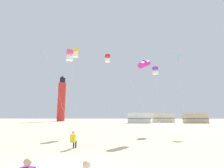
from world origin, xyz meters
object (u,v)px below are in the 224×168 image
at_px(kite_tube_magenta, 144,64).
at_px(kite_box_violet, 155,71).
at_px(lighthouse_distant, 62,99).
at_px(rv_van_cream, 163,118).
at_px(kite_box_rainbow, 70,55).
at_px(kite_box_scarlet, 108,58).
at_px(rv_van_white, 139,118).
at_px(kite_box_gold, 76,53).
at_px(rv_van_tan, 195,118).
at_px(kite_flyer_standing, 73,139).
at_px(kite_diamond_cyan, 178,58).

bearing_deg(kite_tube_magenta, kite_box_violet, 66.14).
xyz_separation_m(lighthouse_distant, rv_van_cream, (34.54, -8.05, -6.45)).
height_order(kite_box_rainbow, kite_box_scarlet, kite_box_scarlet).
bearing_deg(rv_van_white, kite_box_scarlet, -102.01).
relative_size(kite_box_gold, kite_box_scarlet, 0.98).
height_order(rv_van_white, rv_van_cream, same).
height_order(kite_box_scarlet, rv_van_tan, kite_box_scarlet).
bearing_deg(kite_box_gold, kite_box_rainbow, -83.03).
xyz_separation_m(kite_box_rainbow, kite_box_scarlet, (3.52, 7.45, 2.12)).
bearing_deg(kite_flyer_standing, lighthouse_distant, -62.46).
xyz_separation_m(kite_tube_magenta, rv_van_white, (2.66, 30.14, -6.77)).
relative_size(kite_box_rainbow, kite_box_violet, 0.96).
bearing_deg(rv_van_cream, kite_box_scarlet, -117.41).
bearing_deg(rv_van_tan, lighthouse_distant, 161.92).
xyz_separation_m(kite_diamond_cyan, kite_box_gold, (-15.06, -4.71, -0.76)).
distance_m(kite_box_rainbow, kite_box_violet, 13.39).
height_order(kite_box_gold, lighthouse_distant, lighthouse_distant).
bearing_deg(rv_van_white, kite_tube_magenta, -90.84).
bearing_deg(kite_box_violet, kite_tube_magenta, -113.86).
height_order(kite_box_violet, kite_diamond_cyan, kite_diamond_cyan).
distance_m(kite_box_scarlet, lighthouse_distant, 42.81).
bearing_deg(kite_box_violet, kite_diamond_cyan, 15.84).
relative_size(kite_diamond_cyan, kite_box_gold, 1.08).
distance_m(kite_tube_magenta, rv_van_tan, 36.24).
bearing_deg(lighthouse_distant, kite_tube_magenta, -60.87).
distance_m(kite_flyer_standing, kite_box_scarlet, 16.13).
height_order(kite_diamond_cyan, rv_van_cream, kite_diamond_cyan).
xyz_separation_m(kite_box_rainbow, rv_van_tan, (26.62, 33.03, -7.02)).
relative_size(kite_box_rainbow, kite_tube_magenta, 1.02).
height_order(kite_box_gold, rv_van_white, kite_box_gold).
relative_size(lighthouse_distant, rv_van_cream, 2.60).
xyz_separation_m(kite_box_scarlet, rv_van_tan, (23.10, 25.58, -9.15)).
bearing_deg(kite_flyer_standing, kite_box_scarlet, -88.48).
bearing_deg(kite_tube_magenta, lighthouse_distant, 119.13).
bearing_deg(kite_box_violet, rv_van_cream, 74.57).
relative_size(kite_tube_magenta, lighthouse_distant, 0.53).
xyz_separation_m(kite_box_rainbow, kite_box_violet, (10.65, 8.10, 0.33)).
relative_size(kite_tube_magenta, kite_box_scarlet, 0.80).
distance_m(kite_box_violet, kite_tube_magenta, 6.08).
bearing_deg(kite_flyer_standing, kite_box_violet, -114.76).
xyz_separation_m(kite_box_rainbow, kite_diamond_cyan, (14.52, 9.20, 2.68)).
bearing_deg(rv_van_tan, rv_van_white, 179.61).
distance_m(kite_diamond_cyan, kite_box_scarlet, 11.14).
relative_size(kite_box_violet, kite_diamond_cyan, 0.79).
bearing_deg(rv_van_tan, kite_flyer_standing, -124.35).
bearing_deg(lighthouse_distant, kite_flyer_standing, -70.66).
distance_m(kite_tube_magenta, kite_box_gold, 9.22).
xyz_separation_m(kite_box_scarlet, lighthouse_distant, (-19.29, 38.12, -2.70)).
relative_size(kite_flyer_standing, kite_box_rainbow, 0.13).
bearing_deg(kite_box_violet, kite_box_gold, -162.11).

